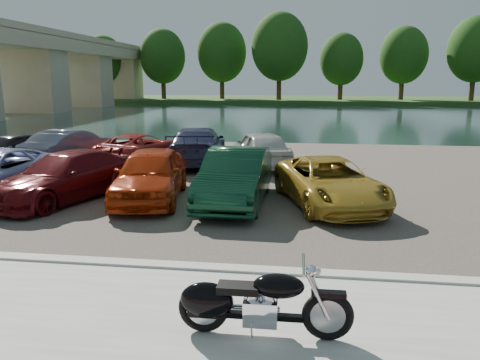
% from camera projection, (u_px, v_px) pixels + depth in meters
% --- Properties ---
extents(ground, '(200.00, 200.00, 0.00)m').
position_uv_depth(ground, '(236.00, 334.00, 6.47)').
color(ground, '#595447').
rests_on(ground, ground).
extents(kerb, '(60.00, 0.30, 0.14)m').
position_uv_depth(kerb, '(252.00, 272.00, 8.39)').
color(kerb, '#9E9C94').
rests_on(kerb, ground).
extents(parking_lot, '(60.00, 18.00, 0.04)m').
position_uv_depth(parking_lot, '(279.00, 175.00, 17.12)').
color(parking_lot, '#423C36').
rests_on(parking_lot, ground).
extents(river, '(120.00, 40.00, 0.00)m').
position_uv_depth(river, '(295.00, 116.00, 45.22)').
color(river, '#172A27').
rests_on(river, ground).
extents(far_bank, '(120.00, 24.00, 0.60)m').
position_uv_depth(far_bank, '(300.00, 100.00, 76.16)').
color(far_bank, '#1E4418').
rests_on(far_bank, ground).
extents(bridge, '(7.00, 56.00, 8.55)m').
position_uv_depth(bridge, '(27.00, 60.00, 48.78)').
color(bridge, tan).
rests_on(bridge, ground).
extents(far_trees, '(70.25, 10.68, 12.52)m').
position_uv_depth(far_trees, '(330.00, 52.00, 68.07)').
color(far_trees, '#392814').
rests_on(far_trees, far_bank).
extents(motorcycle, '(2.33, 0.75, 1.05)m').
position_uv_depth(motorcycle, '(248.00, 302.00, 6.19)').
color(motorcycle, black).
rests_on(motorcycle, promenade).
extents(car_3, '(3.39, 5.09, 1.37)m').
position_uv_depth(car_3, '(66.00, 176.00, 13.48)').
color(car_3, '#550C0F').
rests_on(car_3, parking_lot).
extents(car_4, '(2.40, 4.63, 1.50)m').
position_uv_depth(car_4, '(150.00, 174.00, 13.41)').
color(car_4, '#AD2E0B').
rests_on(car_4, parking_lot).
extents(car_5, '(1.69, 4.65, 1.52)m').
position_uv_depth(car_5, '(236.00, 177.00, 13.03)').
color(car_5, '#0F3722').
rests_on(car_5, parking_lot).
extents(car_6, '(3.45, 5.11, 1.30)m').
position_uv_depth(car_6, '(329.00, 182.00, 12.87)').
color(car_6, '#AF8B28').
rests_on(car_6, parking_lot).
extents(car_8, '(2.49, 3.97, 1.26)m').
position_uv_depth(car_8, '(23.00, 147.00, 19.91)').
color(car_8, black).
rests_on(car_8, parking_lot).
extents(car_9, '(2.41, 4.60, 1.44)m').
position_uv_depth(car_9, '(72.00, 147.00, 19.18)').
color(car_9, '#575868').
rests_on(car_9, parking_lot).
extents(car_10, '(3.06, 4.75, 1.22)m').
position_uv_depth(car_10, '(139.00, 148.00, 19.72)').
color(car_10, maroon).
rests_on(car_10, parking_lot).
extents(car_11, '(2.77, 5.46, 1.52)m').
position_uv_depth(car_11, '(197.00, 146.00, 19.29)').
color(car_11, '#272B4D').
rests_on(car_11, parking_lot).
extents(car_12, '(3.07, 4.64, 1.47)m').
position_uv_depth(car_12, '(261.00, 149.00, 18.58)').
color(car_12, beige).
rests_on(car_12, parking_lot).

